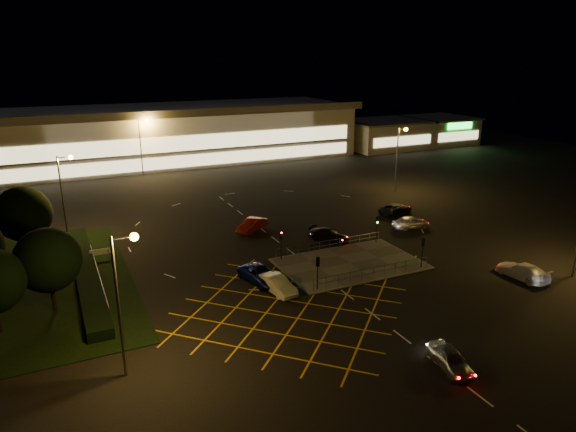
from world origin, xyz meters
name	(u,v)px	position (x,y,z in m)	size (l,w,h in m)	color
ground	(324,260)	(0.00, 0.00, 0.00)	(180.00, 180.00, 0.00)	black
pedestrian_island	(350,263)	(2.00, -2.00, 0.06)	(14.00, 9.00, 0.12)	#4C4944
grass_verge	(30,287)	(-28.00, 6.00, 0.04)	(18.00, 30.00, 0.08)	black
hedge	(86,273)	(-23.00, 6.00, 0.50)	(2.00, 26.00, 1.00)	black
supermarket	(178,133)	(0.00, 61.95, 5.31)	(72.00, 26.50, 10.50)	beige
retail_unit_a	(384,134)	(46.00, 53.97, 3.21)	(18.80, 14.80, 6.35)	beige
retail_unit_b	(438,130)	(62.00, 53.96, 3.22)	(14.80, 14.80, 6.35)	beige
streetlight_sw	(123,286)	(-21.56, -12.00, 6.56)	(1.78, 0.56, 10.03)	slate
streetlight_nw	(65,186)	(-23.56, 18.00, 6.56)	(1.78, 0.56, 10.03)	slate
streetlight_ne	(400,150)	(24.44, 20.00, 6.56)	(1.78, 0.56, 10.03)	slate
streetlight_far_left	(143,139)	(-9.56, 48.00, 6.56)	(1.78, 0.56, 10.03)	slate
streetlight_far_right	(335,125)	(30.44, 50.00, 6.56)	(1.78, 0.56, 10.03)	slate
signal_sw	(318,266)	(-4.00, -5.99, 2.37)	(0.28, 0.30, 3.15)	black
signal_se	(423,246)	(8.00, -5.99, 2.37)	(0.28, 0.30, 3.15)	black
signal_nw	(281,239)	(-4.00, 1.99, 2.37)	(0.28, 0.30, 3.15)	black
signal_ne	(377,224)	(8.00, 1.99, 2.37)	(0.28, 0.30, 3.15)	black
tree_c	(23,214)	(-28.00, 14.00, 4.95)	(5.76, 5.76, 7.84)	black
tree_e	(48,260)	(-26.00, 0.00, 4.64)	(5.40, 5.40, 7.35)	black
car_near_silver	(450,359)	(-1.56, -20.73, 0.71)	(1.68, 4.17, 1.42)	#ADB0B4
car_queue_white	(277,284)	(-7.50, -4.74, 0.76)	(1.61, 4.61, 1.52)	silver
car_left_blue	(262,275)	(-7.98, -2.22, 0.76)	(2.53, 5.49, 1.53)	#0E1755
car_far_dkgrey	(329,235)	(3.47, 5.00, 0.70)	(1.95, 4.81, 1.40)	black
car_right_silver	(411,222)	(14.94, 4.53, 0.79)	(1.86, 4.62, 1.58)	#A4A7AB
car_circ_red	(252,225)	(-3.36, 12.05, 0.77)	(1.63, 4.66, 1.54)	maroon
car_east_grey	(396,209)	(16.97, 10.32, 0.70)	(2.33, 5.04, 1.40)	black
car_approach_white	(523,271)	(15.23, -12.16, 0.77)	(2.15, 5.29, 1.53)	#B8B8B8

